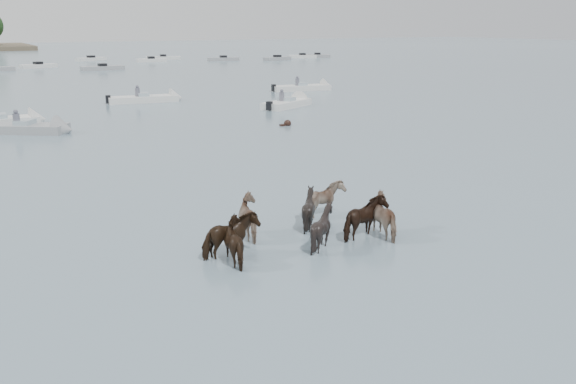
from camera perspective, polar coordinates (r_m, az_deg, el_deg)
ground at (r=17.43m, az=5.53°, el=-3.67°), size 400.00×400.00×0.00m
pony_herd at (r=16.54m, az=1.83°, el=-2.87°), size 6.07×3.59×1.29m
swimming_pony at (r=35.36m, az=-0.11°, el=6.55°), size 0.72×0.44×0.44m
motorboat_a at (r=39.16m, az=-24.87°, el=6.19°), size 4.93×1.77×1.92m
motorboat_b at (r=35.62m, az=-22.82°, el=5.59°), size 4.93×4.11×1.92m
motorboat_c at (r=47.62m, az=-12.78°, el=8.71°), size 5.89×2.23×1.92m
motorboat_d at (r=43.92m, az=0.39°, el=8.53°), size 5.03×3.64×1.92m
motorboat_e at (r=54.76m, az=2.03°, el=9.97°), size 5.99×2.39×1.92m
distant_flotilla at (r=93.39m, az=-23.43°, el=11.15°), size 104.25×29.89×0.93m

